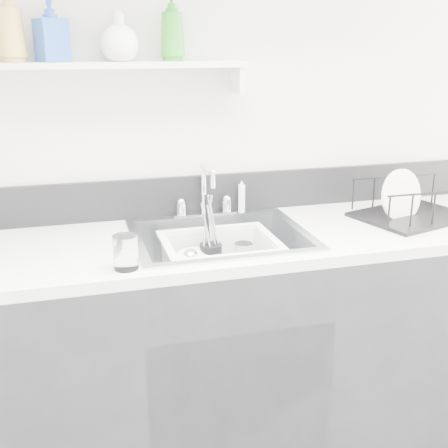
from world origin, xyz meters
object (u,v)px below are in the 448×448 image
object	(u,v)px
counter_run	(221,346)
sink	(220,258)
wash_tub	(220,261)
dish_rack	(413,200)

from	to	relation	value
counter_run	sink	bearing A→B (deg)	0.00
sink	wash_tub	xyz separation A→B (m)	(-0.01, -0.03, 0.00)
dish_rack	sink	bearing A→B (deg)	164.20
wash_tub	dish_rack	bearing A→B (deg)	2.63
wash_tub	dish_rack	xyz separation A→B (m)	(0.81, 0.04, 0.16)
counter_run	wash_tub	bearing A→B (deg)	-109.28
counter_run	wash_tub	size ratio (longest dim) A/B	7.73
sink	dish_rack	xyz separation A→B (m)	(0.80, 0.01, 0.16)
counter_run	sink	xyz separation A→B (m)	(0.00, 0.00, 0.37)
wash_tub	sink	bearing A→B (deg)	70.72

